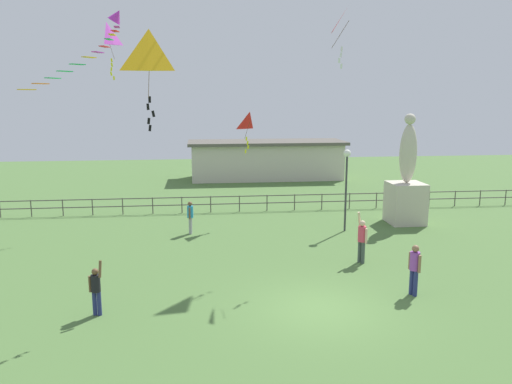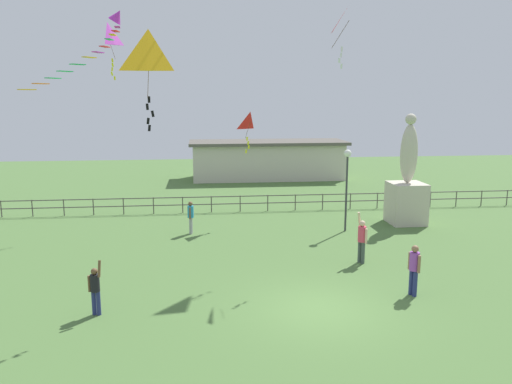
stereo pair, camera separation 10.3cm
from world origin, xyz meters
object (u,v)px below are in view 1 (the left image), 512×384
Objects in this scene: person_2 at (362,238)px; lamppost at (347,172)px; streamer_kite at (111,23)px; person_0 at (190,215)px; kite_4 at (250,123)px; kite_6 at (348,22)px; kite_1 at (107,38)px; person_3 at (96,288)px; statue_monument at (406,190)px; person_1 at (414,267)px; kite_3 at (150,57)px.

lamppost is at bearing 81.23° from person_2.
streamer_kite is at bearing 154.80° from person_2.
kite_4 is at bearing 34.37° from person_0.
kite_1 is at bearing 144.88° from kite_6.
kite_1 is at bearing 162.86° from lamppost.
person_3 is 12.41m from streamer_kite.
person_2 reaches higher than person_0.
statue_monument is at bearing -8.65° from kite_4.
kite_1 reaches higher than person_3.
streamer_kite is at bearing -179.43° from lamppost.
streamer_kite is (-0.52, 8.65, 8.89)m from person_3.
person_1 is 10.25m from person_3.
person_0 is 9.47m from person_3.
person_0 is 11.48m from person_1.
lamppost is 1.45× the size of kite_1.
statue_monument is at bearing 34.19° from kite_3.
kite_4 is 0.32× the size of streamer_kite.
statue_monument is at bearing 18.70° from lamppost.
kite_4 is (5.82, 11.22, 4.38)m from person_3.
kite_6 is at bearing -32.40° from person_0.
kite_6 is at bearing -35.12° from kite_1.
kite_3 is 1.42× the size of kite_4.
streamer_kite is at bearing 107.69° from kite_3.
statue_monument is at bearing 35.58° from person_3.
lamppost is 0.61× the size of streamer_kite.
kite_4 is at bearing -9.03° from kite_1.
person_3 is at bearing -83.81° from kite_1.
person_3 is at bearing -151.01° from kite_6.
kite_3 is (3.05, -10.69, -1.74)m from kite_1.
kite_1 is (-1.34, 12.36, 8.64)m from person_3.
person_0 is at bearing 177.58° from lamppost.
person_1 is at bearing -79.18° from person_2.
lamppost reaches higher than person_2.
person_1 is (-0.09, -8.33, -1.99)m from lamppost.
kite_6 is (-1.25, -3.73, 6.43)m from lamppost.
person_0 is 9.42m from streamer_kite.
kite_4 is at bearing 117.16° from person_2.
kite_1 reaches higher than person_2.
person_0 is 10.05m from kite_1.
streamer_kite is (-10.10, 4.75, 8.74)m from person_2.
kite_1 is 8.42m from kite_4.
kite_3 is at bearing 171.74° from person_1.
streamer_kite reaches higher than person_2.
lamppost is 2.54× the size of person_0.
kite_6 is at bearing 104.22° from person_1.
person_1 is 12.42m from kite_4.
person_2 is at bearing -62.84° from kite_4.
person_2 is 0.68× the size of kite_3.
lamppost is 12.79m from streamer_kite.
streamer_kite reaches higher than kite_1.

